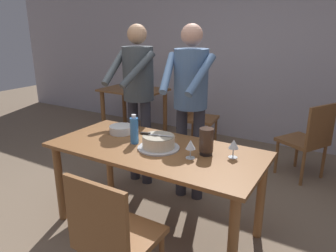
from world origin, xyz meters
The scene contains 16 objects.
ground_plane centered at (0.00, 0.00, 0.00)m, with size 14.00×14.00×0.00m, color #7A6651.
back_wall centered at (0.00, 2.69, 1.35)m, with size 10.00×0.12×2.70m, color #ADA8B2.
main_dining_table centered at (0.00, 0.00, 0.64)m, with size 1.76×0.81×0.75m.
cake_on_platter centered at (0.04, 0.00, 0.80)m, with size 0.34×0.34×0.11m.
cake_knife centered at (-0.03, -0.02, 0.87)m, with size 0.27×0.09×0.02m.
plate_stack centered at (-0.47, 0.15, 0.79)m, with size 0.22×0.22×0.07m.
wine_glass_near centered at (0.61, 0.13, 0.85)m, with size 0.08×0.08×0.14m.
wine_glass_far centered at (0.34, -0.04, 0.85)m, with size 0.08×0.08×0.14m.
water_bottle centered at (-0.20, 0.00, 0.86)m, with size 0.07×0.07×0.25m.
hurricane_lamp centered at (0.41, 0.08, 0.86)m, with size 0.11×0.11×0.21m.
person_cutting_cake centered at (0.00, 0.62, 1.08)m, with size 0.47×0.56×1.72m.
person_standing_beside centered at (-0.63, 0.65, 1.08)m, with size 0.47×0.56×1.72m.
chair_near_side centered at (0.21, -0.78, 0.49)m, with size 0.44×0.44×0.90m.
background_table centered at (-1.71, 1.99, 0.58)m, with size 1.00×0.70×0.74m.
background_chair_0 centered at (-0.57, 1.95, 0.49)m, with size 0.49×0.49×0.90m.
background_chair_1 centered at (0.97, 1.68, 0.49)m, with size 0.60×0.60×0.90m.
Camera 1 is at (1.31, -1.98, 1.69)m, focal length 33.43 mm.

